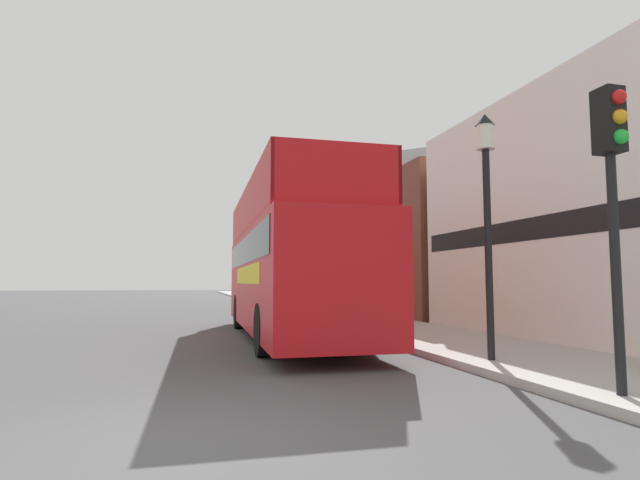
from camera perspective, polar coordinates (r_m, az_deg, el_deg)
The scene contains 10 objects.
ground_plane at distance 25.89m, azimuth -15.73°, elevation -8.01°, with size 144.00×144.00×0.00m, color #4C4C4F.
sidewalk at distance 23.76m, azimuth 0.41°, elevation -8.33°, with size 3.35×108.00×0.14m.
pub_white_frontage at distance 14.97m, azimuth 32.48°, elevation 2.34°, with size 6.01×11.00×6.39m.
brick_terrace_rear at distance 29.13m, azimuth 7.20°, elevation 1.17°, with size 6.00×21.54×9.08m.
tour_bus at distance 13.74m, azimuth -3.58°, elevation -3.46°, with size 2.74×10.76×4.06m.
parked_car_ahead_of_bus at distance 21.31m, azimuth -5.63°, elevation -7.20°, with size 1.86×4.54×1.33m.
traffic_signal at distance 7.39m, azimuth 30.43°, elevation 7.16°, with size 0.28×0.42×3.87m.
lamp_post_nearest at distance 9.69m, azimuth 18.50°, elevation 5.73°, with size 0.35×0.35×4.50m.
lamp_post_second at distance 16.40m, azimuth 4.07°, elevation 2.87°, with size 0.35×0.35×5.25m.
lamp_post_third at distance 23.42m, azimuth -2.43°, elevation -0.27°, with size 0.35×0.35×4.69m.
Camera 1 is at (0.21, -4.85, 1.53)m, focal length 28.00 mm.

